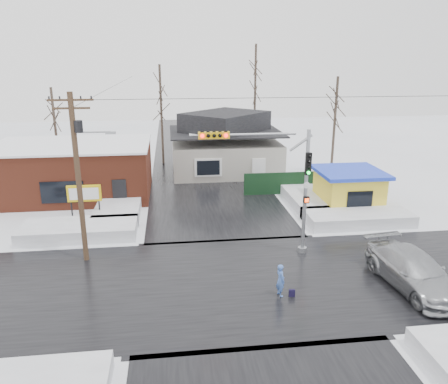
{
  "coord_description": "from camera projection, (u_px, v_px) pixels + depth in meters",
  "views": [
    {
      "loc": [
        -3.22,
        -18.98,
        10.56
      ],
      "look_at": [
        -0.18,
        5.42,
        3.0
      ],
      "focal_mm": 35.0,
      "sensor_mm": 36.0,
      "label": 1
    }
  ],
  "objects": [
    {
      "name": "road_ew",
      "position": [
        241.0,
        282.0,
        21.49
      ],
      "size": [
        120.0,
        10.0,
        0.02
      ],
      "primitive_type": "cube",
      "color": "black",
      "rests_on": "ground"
    },
    {
      "name": "tree_far_west",
      "position": [
        53.0,
        105.0,
        40.73
      ],
      "size": [
        3.0,
        3.0,
        8.0
      ],
      "color": "#332821",
      "rests_on": "ground"
    },
    {
      "name": "tree_far_left",
      "position": [
        160.0,
        86.0,
        43.34
      ],
      "size": [
        3.0,
        3.0,
        10.0
      ],
      "color": "#332821",
      "rests_on": "ground"
    },
    {
      "name": "house",
      "position": [
        225.0,
        145.0,
        41.82
      ],
      "size": [
        10.4,
        8.4,
        5.76
      ],
      "color": "#A8A298",
      "rests_on": "ground"
    },
    {
      "name": "shopping_bag",
      "position": [
        292.0,
        293.0,
        20.11
      ],
      "size": [
        0.29,
        0.14,
        0.35
      ],
      "primitive_type": "cube",
      "rotation": [
        0.0,
        0.0,
        -0.07
      ],
      "color": "black",
      "rests_on": "ground"
    },
    {
      "name": "snowbank_ne",
      "position": [
        357.0,
        217.0,
        29.08
      ],
      "size": [
        7.0,
        3.0,
        0.8
      ],
      "primitive_type": "cube",
      "color": "white",
      "rests_on": "ground"
    },
    {
      "name": "traffic_signal",
      "position": [
        278.0,
        176.0,
        23.26
      ],
      "size": [
        6.05,
        0.68,
        7.0
      ],
      "color": "gray",
      "rests_on": "ground"
    },
    {
      "name": "brick_building",
      "position": [
        73.0,
        169.0,
        34.75
      ],
      "size": [
        12.2,
        8.2,
        4.12
      ],
      "color": "brown",
      "rests_on": "ground"
    },
    {
      "name": "car",
      "position": [
        413.0,
        271.0,
        20.79
      ],
      "size": [
        2.99,
        6.09,
        1.71
      ],
      "primitive_type": "imported",
      "rotation": [
        0.0,
        0.0,
        0.1
      ],
      "color": "#A4A7AB",
      "rests_on": "ground"
    },
    {
      "name": "snowbank_nside_w",
      "position": [
        121.0,
        203.0,
        31.93
      ],
      "size": [
        3.0,
        8.0,
        0.8
      ],
      "primitive_type": "cube",
      "color": "white",
      "rests_on": "ground"
    },
    {
      "name": "tree_far_right",
      "position": [
        337.0,
        97.0,
        39.78
      ],
      "size": [
        3.0,
        3.0,
        9.0
      ],
      "color": "#332821",
      "rests_on": "ground"
    },
    {
      "name": "ground",
      "position": [
        241.0,
        282.0,
        21.49
      ],
      "size": [
        120.0,
        120.0,
        0.0
      ],
      "primitive_type": "plane",
      "color": "white",
      "rests_on": "ground"
    },
    {
      "name": "snowbank_nside_e",
      "position": [
        306.0,
        196.0,
        33.58
      ],
      "size": [
        3.0,
        8.0,
        0.8
      ],
      "primitive_type": "cube",
      "color": "white",
      "rests_on": "ground"
    },
    {
      "name": "tree_far_mid",
      "position": [
        256.0,
        68.0,
        45.96
      ],
      "size": [
        3.0,
        3.0,
        12.0
      ],
      "color": "#332821",
      "rests_on": "ground"
    },
    {
      "name": "road_ns",
      "position": [
        241.0,
        282.0,
        21.49
      ],
      "size": [
        10.0,
        120.0,
        0.02
      ],
      "primitive_type": "cube",
      "color": "black",
      "rests_on": "ground"
    },
    {
      "name": "snowbank_nw",
      "position": [
        79.0,
        230.0,
        26.95
      ],
      "size": [
        7.0,
        3.0,
        0.8
      ],
      "primitive_type": "cube",
      "color": "white",
      "rests_on": "ground"
    },
    {
      "name": "fence",
      "position": [
        293.0,
        183.0,
        35.27
      ],
      "size": [
        8.0,
        0.12,
        1.8
      ],
      "primitive_type": "cube",
      "color": "black",
      "rests_on": "ground"
    },
    {
      "name": "kiosk",
      "position": [
        348.0,
        189.0,
        31.67
      ],
      "size": [
        4.6,
        4.6,
        2.88
      ],
      "color": "yellow",
      "rests_on": "ground"
    },
    {
      "name": "marquee_sign",
      "position": [
        84.0,
        194.0,
        28.86
      ],
      "size": [
        2.2,
        0.21,
        2.55
      ],
      "color": "black",
      "rests_on": "ground"
    },
    {
      "name": "pedestrian",
      "position": [
        280.0,
        280.0,
        20.04
      ],
      "size": [
        0.51,
        0.65,
        1.57
      ],
      "primitive_type": "imported",
      "rotation": [
        0.0,
        0.0,
        1.82
      ],
      "color": "#4267BA",
      "rests_on": "ground"
    },
    {
      "name": "utility_pole",
      "position": [
        79.0,
        169.0,
        22.37
      ],
      "size": [
        3.15,
        0.44,
        9.0
      ],
      "color": "#382619",
      "rests_on": "ground"
    }
  ]
}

